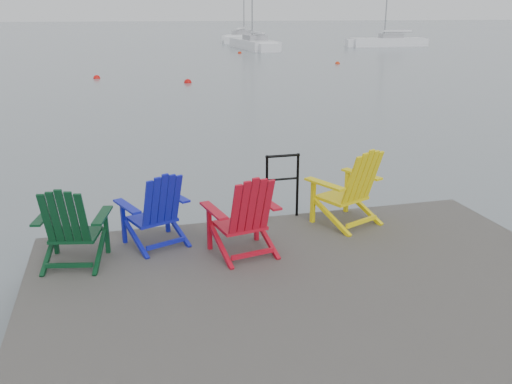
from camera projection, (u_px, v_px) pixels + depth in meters
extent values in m
plane|color=slate|center=(329.00, 350.00, 5.43)|extent=(400.00, 400.00, 0.00)
cube|color=#2D2B28|center=(331.00, 315.00, 5.30)|extent=(6.00, 5.00, 0.20)
cylinder|color=black|center=(66.00, 303.00, 6.90)|extent=(0.26, 0.26, 1.20)
cylinder|color=black|center=(269.00, 278.00, 7.55)|extent=(0.26, 0.26, 1.20)
cylinder|color=black|center=(440.00, 257.00, 8.19)|extent=(0.26, 0.26, 1.20)
cylinder|color=black|center=(267.00, 187.00, 7.39)|extent=(0.04, 0.04, 0.90)
cylinder|color=black|center=(297.00, 185.00, 7.49)|extent=(0.04, 0.04, 0.90)
cylinder|color=black|center=(283.00, 156.00, 7.30)|extent=(0.48, 0.04, 0.04)
cylinder|color=black|center=(282.00, 179.00, 7.41)|extent=(0.44, 0.03, 0.03)
cube|color=#09361B|center=(76.00, 235.00, 6.17)|extent=(0.59, 0.55, 0.04)
cube|color=#09361B|center=(55.00, 232.00, 6.35)|extent=(0.06, 0.06, 0.54)
cube|color=#09361B|center=(107.00, 232.00, 6.37)|extent=(0.06, 0.06, 0.54)
cube|color=#09361B|center=(44.00, 216.00, 6.06)|extent=(0.24, 0.60, 0.03)
cube|color=#09361B|center=(102.00, 215.00, 6.09)|extent=(0.24, 0.60, 0.03)
cube|color=#09361B|center=(65.00, 219.00, 5.77)|extent=(0.51, 0.34, 0.66)
cube|color=#1118B2|center=(152.00, 219.00, 6.66)|extent=(0.63, 0.60, 0.04)
cube|color=#1118B2|center=(124.00, 223.00, 6.65)|extent=(0.06, 0.06, 0.53)
cube|color=#1118B2|center=(167.00, 213.00, 6.99)|extent=(0.06, 0.06, 0.53)
cube|color=#1118B2|center=(127.00, 206.00, 6.39)|extent=(0.32, 0.58, 0.03)
cube|color=#1118B2|center=(175.00, 196.00, 6.75)|extent=(0.32, 0.58, 0.03)
cube|color=#1118B2|center=(162.00, 201.00, 6.33)|extent=(0.52, 0.40, 0.65)
cube|color=red|center=(240.00, 225.00, 6.42)|extent=(0.61, 0.56, 0.04)
cube|color=red|center=(209.00, 227.00, 6.47)|extent=(0.06, 0.06, 0.56)
cube|color=red|center=(256.00, 219.00, 6.73)|extent=(0.06, 0.06, 0.56)
cube|color=red|center=(213.00, 210.00, 6.18)|extent=(0.23, 0.62, 0.03)
cube|color=red|center=(266.00, 202.00, 6.46)|extent=(0.23, 0.62, 0.03)
cube|color=red|center=(251.00, 207.00, 6.04)|extent=(0.53, 0.35, 0.68)
cube|color=yellow|center=(341.00, 197.00, 7.33)|extent=(0.71, 0.68, 0.04)
cube|color=yellow|center=(313.00, 201.00, 7.30)|extent=(0.07, 0.07, 0.59)
cube|color=yellow|center=(347.00, 192.00, 7.69)|extent=(0.07, 0.07, 0.59)
cube|color=yellow|center=(325.00, 184.00, 7.02)|extent=(0.37, 0.64, 0.03)
cube|color=yellow|center=(362.00, 174.00, 7.44)|extent=(0.37, 0.64, 0.03)
cube|color=yellow|center=(362.00, 178.00, 6.96)|extent=(0.58, 0.46, 0.72)
cube|color=white|center=(254.00, 46.00, 49.52)|extent=(2.61, 9.06, 1.10)
cube|color=#9E9EA3|center=(255.00, 38.00, 48.89)|extent=(1.72, 2.75, 0.55)
cube|color=white|center=(243.00, 39.00, 62.41)|extent=(6.61, 10.25, 1.10)
cube|color=#9E9EA3|center=(242.00, 33.00, 61.71)|extent=(2.94, 3.52, 0.55)
cube|color=white|center=(387.00, 44.00, 52.89)|extent=(7.17, 2.45, 1.10)
cube|color=#9E9EA3|center=(391.00, 36.00, 52.72)|extent=(2.22, 1.46, 0.55)
sphere|color=red|center=(188.00, 83.00, 25.82)|extent=(0.37, 0.37, 0.37)
sphere|color=red|center=(97.00, 78.00, 27.54)|extent=(0.35, 0.35, 0.35)
sphere|color=red|center=(337.00, 64.00, 35.27)|extent=(0.31, 0.31, 0.31)
sphere|color=red|center=(240.00, 53.00, 44.12)|extent=(0.32, 0.32, 0.32)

